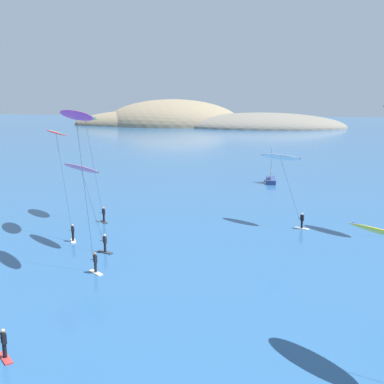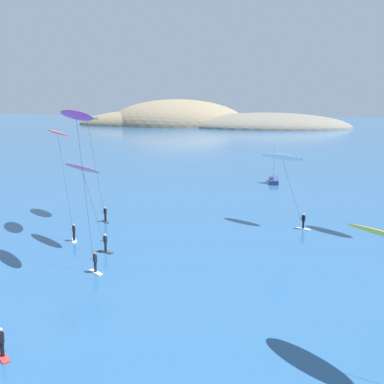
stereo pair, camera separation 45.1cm
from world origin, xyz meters
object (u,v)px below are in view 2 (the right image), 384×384
object	(u,v)px
kitesurfer_magenta	(77,127)
kitesurfer_lime	(88,124)
kitesurfer_red	(59,140)
sailboat_near	(274,178)
kitesurfer_white	(284,163)
kitesurfer_pink	(84,174)

from	to	relation	value
kitesurfer_magenta	kitesurfer_lime	world-z (taller)	kitesurfer_magenta
kitesurfer_lime	kitesurfer_red	bearing A→B (deg)	-94.16
sailboat_near	kitesurfer_white	distance (m)	26.20
kitesurfer_magenta	kitesurfer_white	xyz separation A→B (m)	(16.02, 15.65, -4.65)
kitesurfer_pink	kitesurfer_lime	bearing A→B (deg)	109.45
kitesurfer_red	kitesurfer_lime	size ratio (longest dim) A/B	0.90
sailboat_near	kitesurfer_lime	xyz separation A→B (m)	(-20.27, -25.66, 9.86)
kitesurfer_red	kitesurfer_magenta	xyz separation A→B (m)	(6.01, -9.02, 1.95)
kitesurfer_pink	kitesurfer_lime	size ratio (longest dim) A/B	0.65
kitesurfer_pink	kitesurfer_white	xyz separation A→B (m)	(18.00, 10.30, 0.02)
kitesurfer_lime	kitesurfer_white	distance (m)	21.91
sailboat_near	kitesurfer_red	xyz separation A→B (m)	(-20.73, -32.09, 8.70)
kitesurfer_magenta	kitesurfer_red	bearing A→B (deg)	123.67
kitesurfer_lime	kitesurfer_white	world-z (taller)	kitesurfer_lime
sailboat_near	kitesurfer_magenta	world-z (taller)	kitesurfer_magenta
kitesurfer_magenta	kitesurfer_lime	bearing A→B (deg)	109.74
kitesurfer_magenta	kitesurfer_white	distance (m)	22.87
kitesurfer_red	kitesurfer_white	bearing A→B (deg)	16.73
kitesurfer_red	kitesurfer_pink	distance (m)	6.10
kitesurfer_red	kitesurfer_magenta	world-z (taller)	kitesurfer_magenta
kitesurfer_white	sailboat_near	bearing A→B (deg)	92.92
kitesurfer_magenta	sailboat_near	bearing A→B (deg)	70.30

